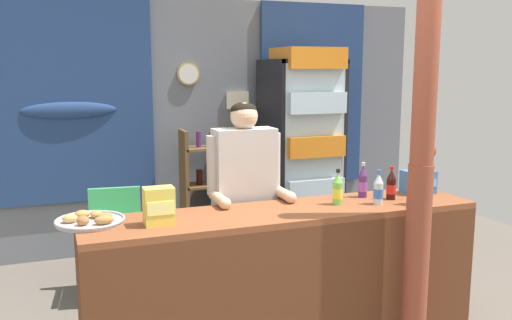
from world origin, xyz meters
The scene contains 16 objects.
ground_plane centered at (0.00, 1.10, 0.00)m, with size 7.14×7.14×0.00m, color #665B51.
back_wall_curtained centered at (-0.02, 2.79, 1.30)m, with size 4.88×0.22×2.52m.
stall_counter centered at (-0.06, 0.32, 0.57)m, with size 2.58×0.56×0.94m.
timber_post centered at (0.66, 0.02, 1.20)m, with size 0.18×0.16×2.51m.
drink_fridge centered at (0.92, 2.25, 1.11)m, with size 0.71×0.74×2.03m.
bottle_shelf_rack centered at (-0.02, 2.49, 0.65)m, with size 0.48×0.28×1.24m.
plastic_lawn_chair centered at (-0.99, 1.72, 0.49)m, with size 0.49×0.49×0.86m.
shopkeeper centered at (-0.19, 0.85, 1.01)m, with size 0.54×0.42×1.60m.
soda_bottle_iced_tea centered at (0.82, 0.25, 1.05)m, with size 0.09×0.09×0.28m.
soda_bottle_lime_soda centered at (0.32, 0.44, 1.04)m, with size 0.07×0.07×0.24m.
soda_bottle_cola centered at (0.74, 0.44, 1.03)m, with size 0.06×0.06×0.23m.
soda_bottle_grape_soda centered at (0.59, 0.56, 1.04)m, with size 0.06×0.06×0.25m.
soda_bottle_water centered at (0.58, 0.35, 1.03)m, with size 0.06×0.06×0.23m.
snack_box_biscuit centered at (1.04, 0.53, 1.02)m, with size 0.22×0.15×0.17m.
snack_box_instant_noodle centered at (-0.88, 0.38, 1.05)m, with size 0.17×0.12×0.22m.
pastry_tray centered at (-1.26, 0.54, 0.96)m, with size 0.40×0.40×0.07m.
Camera 1 is at (-1.45, -2.71, 1.83)m, focal length 38.59 mm.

